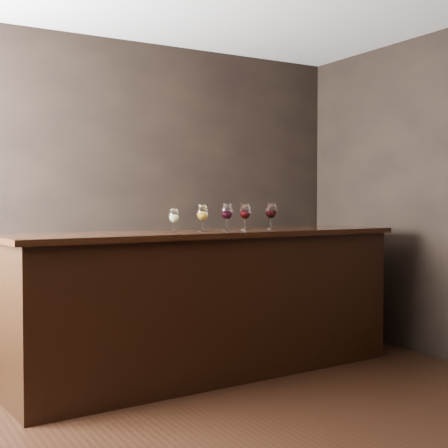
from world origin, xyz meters
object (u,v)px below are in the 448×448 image
bar_counter (212,306)px  glass_red_b (245,212)px  back_bar_shelf (35,305)px  glass_red_c (271,211)px  glass_amber (202,213)px  glass_red_a (227,212)px  glass_white (174,216)px

bar_counter → glass_red_b: glass_red_b is taller
back_bar_shelf → glass_red_c: size_ratio=13.06×
back_bar_shelf → glass_amber: (1.02, -0.98, 0.75)m
glass_red_c → glass_red_b: bearing=178.0°
glass_red_c → glass_red_a: bearing=-175.1°
glass_white → back_bar_shelf: bearing=128.4°
glass_red_a → glass_amber: bearing=-175.9°
glass_red_a → glass_red_b: bearing=13.2°
glass_red_b → glass_white: bearing=-174.3°
glass_white → glass_red_c: size_ratio=0.81×
bar_counter → glass_red_c: 0.92m
bar_counter → glass_amber: (-0.11, -0.03, 0.72)m
glass_amber → glass_red_b: glass_red_b is taller
glass_amber → glass_red_a: glass_red_a is taller
bar_counter → glass_amber: 0.73m
glass_white → glass_red_c: (0.90, 0.06, 0.03)m
glass_white → glass_amber: glass_amber is taller
back_bar_shelf → glass_white: bearing=-51.6°
back_bar_shelf → glass_red_a: (1.24, -0.96, 0.76)m
glass_white → glass_red_c: bearing=3.6°
back_bar_shelf → bar_counter: bearing=-40.0°
glass_red_a → glass_red_b: size_ratio=1.00×
glass_red_c → glass_amber: bearing=-175.4°
back_bar_shelf → glass_white: 1.45m
bar_counter → glass_white: bearing=-177.4°
glass_amber → glass_red_b: bearing=8.4°
bar_counter → glass_white: 0.78m
back_bar_shelf → glass_amber: bearing=-43.9°
glass_white → glass_red_c: 0.91m
glass_amber → glass_red_a: bearing=4.1°
glass_red_a → bar_counter: bearing=171.2°
bar_counter → glass_red_a: 0.73m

